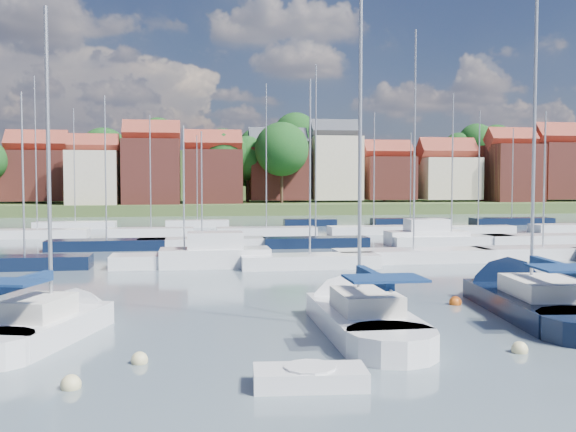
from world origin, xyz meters
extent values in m
plane|color=#4E6169|center=(0.00, 40.00, 0.00)|extent=(260.00, 260.00, 0.00)
cube|color=silver|center=(-11.80, 1.62, 0.25)|extent=(4.04, 6.18, 1.20)
cone|color=silver|center=(-10.69, 5.02, 0.25)|extent=(3.13, 3.39, 2.39)
cube|color=silver|center=(-11.93, 1.24, 1.20)|extent=(2.33, 2.79, 0.70)
cylinder|color=#B2B2B7|center=(-11.68, 2.00, 6.15)|extent=(0.14, 0.14, 10.60)
cylinder|color=#B2B2B7|center=(-12.17, 0.49, 2.05)|extent=(1.08, 3.05, 0.10)
cube|color=#102650|center=(-12.17, 0.49, 2.20)|extent=(1.22, 2.97, 0.35)
cube|color=#102650|center=(-12.49, -0.50, 2.35)|extent=(2.37, 1.99, 0.08)
cube|color=silver|center=(-0.66, 1.22, 0.25)|extent=(2.95, 7.03, 1.20)
cone|color=silver|center=(-0.64, 5.60, 0.25)|extent=(2.94, 3.42, 2.92)
cylinder|color=silver|center=(-0.68, -2.29, 0.25)|extent=(2.94, 2.94, 1.20)
cube|color=silver|center=(-0.66, 0.73, 1.20)|extent=(2.06, 2.93, 0.70)
cylinder|color=#B2B2B7|center=(-0.66, 1.70, 7.35)|extent=(0.14, 0.14, 12.99)
cylinder|color=#B2B2B7|center=(-0.67, -0.25, 2.05)|extent=(0.12, 3.90, 0.10)
cube|color=#102650|center=(-0.67, -0.25, 2.20)|extent=(0.32, 3.70, 0.35)
cube|color=#102650|center=(-0.67, -1.51, 2.35)|extent=(2.49, 1.76, 0.08)
cube|color=black|center=(7.25, 3.10, 0.25)|extent=(4.44, 8.78, 1.20)
cone|color=black|center=(7.84, 8.34, 0.25)|extent=(3.95, 4.47, 3.51)
cube|color=silver|center=(7.19, 2.52, 1.20)|extent=(2.84, 3.77, 0.70)
cylinder|color=#B2B2B7|center=(7.32, 3.68, 8.84)|extent=(0.14, 0.14, 15.97)
cylinder|color=#B2B2B7|center=(7.05, 1.36, 2.05)|extent=(0.62, 4.67, 0.10)
cube|color=#102650|center=(7.05, 1.36, 2.20)|extent=(0.80, 4.46, 0.35)
cube|color=silver|center=(-3.72, -4.76, 0.21)|extent=(3.10, 1.63, 0.59)
cylinder|color=silver|center=(-3.72, -4.76, 0.38)|extent=(1.39, 1.39, 0.38)
sphere|color=beige|center=(-9.98, -3.96, 0.00)|extent=(0.54, 0.54, 0.54)
sphere|color=beige|center=(-8.38, -1.82, 0.00)|extent=(0.51, 0.51, 0.51)
sphere|color=beige|center=(3.53, -2.39, 0.00)|extent=(0.52, 0.52, 0.52)
sphere|color=#D85914|center=(4.77, 5.55, 0.00)|extent=(0.55, 0.55, 0.55)
cube|color=black|center=(-17.11, 20.54, 0.35)|extent=(8.01, 2.24, 1.00)
cylinder|color=#B2B2B7|center=(-17.11, 20.54, 5.93)|extent=(0.12, 0.12, 10.16)
cube|color=silver|center=(-7.27, 20.20, 0.35)|extent=(9.22, 2.58, 1.00)
cylinder|color=#B2B2B7|center=(-7.27, 20.20, 4.94)|extent=(0.12, 0.12, 8.18)
cube|color=silver|center=(0.63, 18.61, 0.35)|extent=(8.78, 2.46, 1.00)
cylinder|color=#B2B2B7|center=(0.63, 18.61, 6.38)|extent=(0.12, 0.12, 11.06)
cube|color=silver|center=(8.23, 20.67, 0.35)|extent=(10.79, 3.02, 1.00)
cylinder|color=#B2B2B7|center=(8.23, 20.67, 8.29)|extent=(0.12, 0.12, 14.87)
cube|color=silver|center=(17.98, 21.03, 0.35)|extent=(10.13, 2.84, 1.00)
cylinder|color=#B2B2B7|center=(17.98, 21.03, 5.65)|extent=(0.12, 0.12, 9.59)
cube|color=silver|center=(-5.31, 20.00, 0.50)|extent=(7.00, 2.60, 1.40)
cube|color=silver|center=(-5.31, 20.00, 1.60)|extent=(3.50, 2.20, 1.30)
cube|color=black|center=(-13.55, 31.64, 0.35)|extent=(9.30, 2.60, 1.00)
cylinder|color=#B2B2B7|center=(-13.55, 31.64, 6.59)|extent=(0.12, 0.12, 11.48)
cube|color=silver|center=(-5.94, 32.01, 0.35)|extent=(10.40, 2.91, 1.00)
cylinder|color=#B2B2B7|center=(-5.94, 32.01, 5.24)|extent=(0.12, 0.12, 8.77)
cube|color=black|center=(3.48, 31.28, 0.35)|extent=(8.80, 2.46, 1.00)
cylinder|color=#B2B2B7|center=(3.48, 31.28, 8.01)|extent=(0.12, 0.12, 14.33)
cube|color=silver|center=(15.40, 31.16, 0.35)|extent=(10.73, 3.00, 1.00)
cylinder|color=#B2B2B7|center=(15.40, 31.16, 6.92)|extent=(0.12, 0.12, 12.14)
cube|color=silver|center=(23.82, 30.97, 0.35)|extent=(10.48, 2.93, 1.00)
cylinder|color=#B2B2B7|center=(23.82, 30.97, 5.99)|extent=(0.12, 0.12, 10.28)
cube|color=silver|center=(13.46, 32.00, 0.50)|extent=(7.00, 2.60, 1.40)
cube|color=silver|center=(13.46, 32.00, 1.60)|extent=(3.50, 2.20, 1.30)
cube|color=silver|center=(-21.71, 44.21, 0.35)|extent=(9.71, 2.72, 1.00)
cylinder|color=#B2B2B7|center=(-21.71, 44.21, 8.29)|extent=(0.12, 0.12, 14.88)
cube|color=silver|center=(-10.84, 44.51, 0.35)|extent=(8.49, 2.38, 1.00)
cylinder|color=#B2B2B7|center=(-10.84, 44.51, 6.51)|extent=(0.12, 0.12, 11.31)
cube|color=silver|center=(0.79, 43.78, 0.35)|extent=(10.16, 2.85, 1.00)
cylinder|color=#B2B2B7|center=(0.79, 43.78, 8.15)|extent=(0.12, 0.12, 14.59)
cube|color=silver|center=(12.17, 43.90, 0.35)|extent=(9.53, 2.67, 1.00)
cylinder|color=#B2B2B7|center=(12.17, 43.90, 6.81)|extent=(0.12, 0.12, 11.91)
cube|color=silver|center=(23.16, 42.50, 0.35)|extent=(7.62, 2.13, 1.00)
cylinder|color=#B2B2B7|center=(23.16, 42.50, 6.91)|extent=(0.12, 0.12, 12.13)
cube|color=silver|center=(-20.26, 56.56, 0.35)|extent=(9.24, 2.59, 1.00)
cylinder|color=#B2B2B7|center=(-20.26, 56.56, 7.43)|extent=(0.12, 0.12, 13.17)
cube|color=silver|center=(-6.08, 57.30, 0.35)|extent=(7.57, 2.12, 1.00)
cylinder|color=#B2B2B7|center=(-6.08, 57.30, 5.97)|extent=(0.12, 0.12, 10.24)
cube|color=black|center=(7.88, 57.47, 0.35)|extent=(6.58, 1.84, 1.00)
cylinder|color=#B2B2B7|center=(7.88, 57.47, 4.85)|extent=(0.12, 0.12, 8.01)
cube|color=black|center=(20.94, 57.40, 0.35)|extent=(9.92, 2.78, 1.00)
cylinder|color=#B2B2B7|center=(20.94, 57.40, 6.31)|extent=(0.12, 0.12, 10.92)
cube|color=black|center=(34.28, 56.37, 0.35)|extent=(10.55, 2.95, 1.00)
cylinder|color=#B2B2B7|center=(34.28, 56.37, 6.61)|extent=(0.12, 0.12, 11.51)
cube|color=#42542A|center=(0.00, 117.00, 0.30)|extent=(200.00, 70.00, 3.00)
cube|color=#42542A|center=(0.00, 142.00, 5.00)|extent=(200.00, 60.00, 14.00)
cube|color=brown|center=(-33.65, 97.79, 6.56)|extent=(10.37, 9.97, 8.73)
cube|color=maroon|center=(-33.65, 97.79, 12.20)|extent=(10.57, 5.13, 5.13)
cube|color=beige|center=(-22.74, 89.00, 6.08)|extent=(8.09, 8.80, 8.96)
cube|color=maroon|center=(-22.74, 89.00, 11.55)|extent=(8.25, 4.00, 4.00)
cube|color=brown|center=(-13.35, 89.94, 7.08)|extent=(9.36, 10.17, 10.97)
cube|color=maroon|center=(-13.35, 89.94, 13.72)|extent=(9.54, 4.63, 4.63)
cube|color=brown|center=(-3.04, 91.65, 6.31)|extent=(9.90, 8.56, 9.42)
cube|color=maroon|center=(-3.04, 91.65, 12.23)|extent=(10.10, 4.90, 4.90)
cube|color=brown|center=(9.10, 96.65, 6.95)|extent=(10.59, 8.93, 9.49)
cube|color=#383A42|center=(9.10, 96.65, 12.99)|extent=(10.80, 5.24, 5.24)
cube|color=beige|center=(19.71, 95.80, 8.02)|extent=(9.01, 8.61, 11.65)
cube|color=#383A42|center=(19.71, 95.80, 14.95)|extent=(9.19, 4.46, 4.46)
cube|color=brown|center=(30.17, 97.00, 6.20)|extent=(9.10, 9.34, 8.00)
cube|color=maroon|center=(30.17, 97.00, 11.32)|extent=(9.28, 4.50, 4.50)
cube|color=beige|center=(41.95, 96.59, 6.14)|extent=(10.86, 9.59, 7.88)
cube|color=maroon|center=(41.95, 96.59, 11.41)|extent=(11.07, 5.37, 5.37)
cube|color=brown|center=(53.76, 93.92, 7.09)|extent=(9.18, 9.96, 10.97)
cube|color=maroon|center=(53.76, 93.92, 13.70)|extent=(9.36, 4.54, 4.54)
cube|color=brown|center=(65.18, 95.21, 7.58)|extent=(11.39, 9.67, 10.76)
cube|color=maroon|center=(65.18, 95.21, 14.36)|extent=(11.62, 5.64, 5.64)
cylinder|color=#382619|center=(56.77, 115.51, 8.51)|extent=(0.50, 0.50, 4.47)
sphere|color=#194B17|center=(56.77, 115.51, 14.58)|extent=(8.18, 8.18, 8.18)
cylinder|color=#382619|center=(3.46, 95.93, 3.83)|extent=(0.50, 0.50, 4.46)
sphere|color=#194B17|center=(3.46, 95.93, 9.88)|extent=(8.15, 8.15, 8.15)
cylinder|color=#382619|center=(15.22, 113.68, 8.58)|extent=(0.50, 0.50, 5.15)
sphere|color=#194B17|center=(15.22, 113.68, 15.56)|extent=(9.41, 9.41, 9.41)
cylinder|color=#382619|center=(-13.54, 116.31, 8.68)|extent=(0.50, 0.50, 4.56)
sphere|color=#194B17|center=(-13.54, 116.31, 14.87)|extent=(8.34, 8.34, 8.34)
cylinder|color=#382619|center=(-23.24, 105.25, 4.18)|extent=(0.50, 0.50, 5.15)
sphere|color=#194B17|center=(-23.24, 105.25, 11.17)|extent=(9.42, 9.42, 9.42)
cylinder|color=#382619|center=(-38.67, 107.32, 6.76)|extent=(0.50, 0.50, 3.42)
sphere|color=#194B17|center=(-38.67, 107.32, 11.40)|extent=(6.26, 6.26, 6.26)
cylinder|color=#382619|center=(13.76, 104.71, 3.48)|extent=(0.50, 0.50, 3.77)
sphere|color=#194B17|center=(13.76, 104.71, 8.60)|extent=(6.89, 6.89, 6.89)
cylinder|color=#382619|center=(9.05, 90.94, 4.21)|extent=(0.50, 0.50, 5.21)
sphere|color=#194B17|center=(9.05, 90.94, 11.28)|extent=(9.53, 9.53, 9.53)
cylinder|color=#382619|center=(61.93, 101.62, 3.09)|extent=(0.50, 0.50, 2.97)
sphere|color=#194B17|center=(61.93, 101.62, 7.12)|extent=(5.44, 5.44, 5.44)
cylinder|color=#382619|center=(-1.15, 93.75, 4.02)|extent=(0.50, 0.50, 4.84)
sphere|color=#194B17|center=(-1.15, 93.75, 10.59)|extent=(8.85, 8.85, 8.85)
cylinder|color=#382619|center=(52.68, 115.72, 8.17)|extent=(0.50, 0.50, 3.72)
sphere|color=#194B17|center=(52.68, 115.72, 13.21)|extent=(6.80, 6.80, 6.80)
cylinder|color=#382619|center=(54.05, 94.13, 3.62)|extent=(0.50, 0.50, 4.05)
sphere|color=#194B17|center=(54.05, 94.13, 9.11)|extent=(7.40, 7.40, 7.40)
cylinder|color=#382619|center=(6.84, 113.29, 7.91)|extent=(0.50, 0.50, 3.93)
sphere|color=#194B17|center=(6.84, 113.29, 13.24)|extent=(7.19, 7.19, 7.19)
cylinder|color=#382619|center=(30.65, 100.17, 3.51)|extent=(0.50, 0.50, 3.82)
sphere|color=#194B17|center=(30.65, 100.17, 8.70)|extent=(6.99, 6.99, 6.99)
cylinder|color=#382619|center=(-17.44, 93.12, 3.34)|extent=(0.50, 0.50, 3.48)
sphere|color=#194B17|center=(-17.44, 93.12, 8.07)|extent=(6.37, 6.37, 6.37)
cylinder|color=#382619|center=(57.51, 102.81, 3.09)|extent=(0.50, 0.50, 2.99)
sphere|color=#194B17|center=(57.51, 102.81, 7.14)|extent=(5.46, 5.46, 5.46)
cylinder|color=#382619|center=(3.61, 99.04, 3.22)|extent=(0.50, 0.50, 3.25)
sphere|color=#194B17|center=(3.61, 99.04, 7.63)|extent=(5.94, 5.94, 5.94)
cylinder|color=#382619|center=(-3.05, 100.73, 3.09)|extent=(0.50, 0.50, 2.98)
sphere|color=#194B17|center=(-3.05, 100.73, 7.14)|extent=(5.46, 5.46, 5.46)
cylinder|color=#382619|center=(64.66, 121.74, 9.36)|extent=(0.50, 0.50, 4.29)
sphere|color=#194B17|center=(64.66, 121.74, 15.17)|extent=(7.84, 7.84, 7.84)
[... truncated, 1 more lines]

